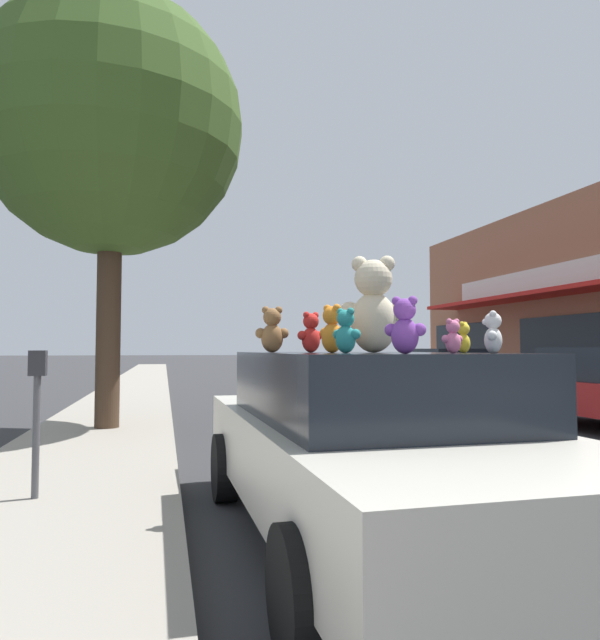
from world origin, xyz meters
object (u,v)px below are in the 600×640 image
teddy_bear_white (493,333)px  teddy_bear_teal (346,331)px  teddy_bear_giant (373,306)px  teddy_bear_pink (453,337)px  teddy_bear_orange (332,330)px  parked_car_far_right (445,373)px  plush_art_car (366,441)px  teddy_bear_yellow (463,338)px  street_tree (112,126)px  teddy_bear_purple (405,326)px  teddy_bear_red (311,333)px  parking_meter (37,404)px  teddy_bear_brown (272,330)px

teddy_bear_white → teddy_bear_teal: size_ratio=0.89×
teddy_bear_giant → teddy_bear_pink: teddy_bear_giant is taller
teddy_bear_orange → parked_car_far_right: (6.52, 10.81, -0.82)m
plush_art_car → teddy_bear_yellow: 1.07m
teddy_bear_yellow → street_tree: size_ratio=0.03×
teddy_bear_purple → teddy_bear_pink: 0.52m
teddy_bear_red → parking_meter: (-2.18, 1.07, -0.60)m
teddy_bear_red → teddy_bear_orange: teddy_bear_orange is taller
teddy_bear_teal → parked_car_far_right: size_ratio=0.07×
teddy_bear_purple → teddy_bear_giant: bearing=-66.3°
plush_art_car → teddy_bear_brown: (-0.65, 0.34, 0.83)m
teddy_bear_red → parked_car_far_right: 12.29m
teddy_bear_pink → teddy_bear_yellow: bearing=-146.5°
teddy_bear_yellow → parked_car_far_right: 12.55m
teddy_bear_giant → parked_car_far_right: bearing=-99.6°
street_tree → teddy_bear_white: bearing=-66.8°
parking_meter → plush_art_car: bearing=-27.0°
teddy_bear_pink → parked_car_far_right: 12.85m
teddy_bear_brown → teddy_bear_giant: bearing=161.5°
teddy_bear_pink → parking_meter: bearing=-51.9°
teddy_bear_teal → street_tree: 7.55m
teddy_bear_giant → teddy_bear_white: (0.44, -0.90, -0.23)m
teddy_bear_giant → teddy_bear_purple: bearing=99.2°
teddy_bear_white → parking_meter: size_ratio=0.21×
teddy_bear_white → teddy_bear_purple: 0.67m
teddy_bear_white → teddy_bear_orange: bearing=-100.6°
teddy_bear_red → teddy_bear_teal: 0.73m
teddy_bear_orange → parking_meter: size_ratio=0.27×
teddy_bear_white → teddy_bear_teal: 0.92m
plush_art_car → teddy_bear_teal: (-0.32, -0.50, 0.80)m
plush_art_car → teddy_bear_purple: teddy_bear_purple is taller
parked_car_far_right → street_tree: 10.77m
teddy_bear_brown → teddy_bear_yellow: 1.46m
plush_art_car → teddy_bear_white: bearing=-62.5°
parked_car_far_right → teddy_bear_purple: bearing=-118.5°
teddy_bear_orange → teddy_bear_red: bearing=-21.6°
teddy_bear_yellow → parking_meter: 3.61m
teddy_bear_giant → teddy_bear_orange: (-0.38, -0.19, -0.19)m
teddy_bear_teal → teddy_bear_orange: 0.29m
teddy_bear_white → teddy_bear_purple: bearing=-47.0°
plush_art_car → teddy_bear_orange: 0.91m
plush_art_car → parking_meter: parking_meter is taller
teddy_bear_giant → teddy_bear_red: bearing=-10.2°
teddy_bear_brown → teddy_bear_yellow: bearing=150.5°
teddy_bear_brown → teddy_bear_teal: bearing=120.3°
teddy_bear_brown → street_tree: bearing=-63.8°
teddy_bear_teal → teddy_bear_white: bearing=-150.9°
teddy_bear_teal → teddy_bear_yellow: size_ratio=1.39×
teddy_bear_orange → teddy_bear_white: bearing=-157.7°
teddy_bear_white → parked_car_far_right: (5.69, 11.51, -0.78)m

